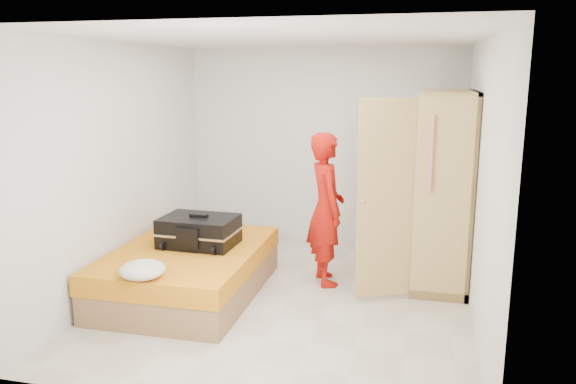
% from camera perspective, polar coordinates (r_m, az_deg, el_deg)
% --- Properties ---
extents(room, '(4.00, 4.02, 2.60)m').
position_cam_1_polar(room, '(5.50, 0.02, 1.73)').
color(room, beige).
rests_on(room, ground).
extents(bed, '(1.42, 2.02, 0.50)m').
position_cam_1_polar(bed, '(6.02, -10.05, -7.89)').
color(bed, '#9E6E48').
rests_on(bed, ground).
extents(wardrobe, '(1.13, 1.42, 2.10)m').
position_cam_1_polar(wardrobe, '(6.24, 14.98, -0.26)').
color(wardrobe, tan).
rests_on(wardrobe, ground).
extents(person, '(0.62, 0.72, 1.67)m').
position_cam_1_polar(person, '(6.10, 3.88, -1.73)').
color(person, red).
rests_on(person, ground).
extents(suitcase, '(0.80, 0.61, 0.34)m').
position_cam_1_polar(suitcase, '(5.98, -9.03, -3.95)').
color(suitcase, black).
rests_on(suitcase, bed).
extents(round_cushion, '(0.40, 0.40, 0.15)m').
position_cam_1_polar(round_cushion, '(5.17, -14.56, -7.66)').
color(round_cushion, silver).
rests_on(round_cushion, bed).
extents(pillow, '(0.55, 0.32, 0.09)m').
position_cam_1_polar(pillow, '(6.75, -8.84, -3.01)').
color(pillow, silver).
rests_on(pillow, bed).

